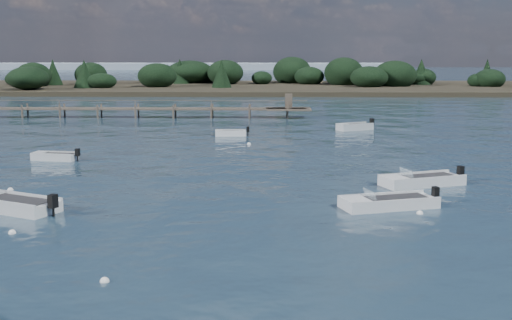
{
  "coord_description": "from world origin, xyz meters",
  "views": [
    {
      "loc": [
        1.63,
        -24.29,
        7.6
      ],
      "look_at": [
        0.94,
        14.0,
        1.0
      ],
      "focal_mm": 45.0,
      "sensor_mm": 36.0,
      "label": 1
    }
  ],
  "objects_px": {
    "dinghy_mid_grey": "(12,206)",
    "jetty": "(62,109)",
    "dinghy_mid_white_a": "(388,204)",
    "tender_far_grey_b": "(355,128)",
    "tender_far_white": "(231,134)",
    "tender_far_grey": "(55,158)",
    "dinghy_mid_white_b": "(422,182)"
  },
  "relations": [
    {
      "from": "dinghy_mid_grey",
      "to": "jetty",
      "type": "relative_size",
      "value": 0.08
    },
    {
      "from": "tender_far_grey",
      "to": "dinghy_mid_white_b",
      "type": "xyz_separation_m",
      "value": [
        23.63,
        -7.98,
        0.01
      ]
    },
    {
      "from": "dinghy_mid_white_b",
      "to": "jetty",
      "type": "bearing_deg",
      "value": 131.43
    },
    {
      "from": "tender_far_grey_b",
      "to": "tender_far_grey",
      "type": "xyz_separation_m",
      "value": [
        -23.23,
        -17.41,
        -0.04
      ]
    },
    {
      "from": "dinghy_mid_white_a",
      "to": "tender_far_grey",
      "type": "bearing_deg",
      "value": 147.41
    },
    {
      "from": "tender_far_grey_b",
      "to": "tender_far_grey",
      "type": "height_order",
      "value": "tender_far_grey_b"
    },
    {
      "from": "dinghy_mid_white_a",
      "to": "dinghy_mid_white_b",
      "type": "height_order",
      "value": "dinghy_mid_white_b"
    },
    {
      "from": "tender_far_white",
      "to": "dinghy_mid_white_a",
      "type": "bearing_deg",
      "value": -70.66
    },
    {
      "from": "tender_far_grey",
      "to": "dinghy_mid_white_a",
      "type": "bearing_deg",
      "value": -32.59
    },
    {
      "from": "tender_far_grey_b",
      "to": "dinghy_mid_grey",
      "type": "xyz_separation_m",
      "value": [
        -20.66,
        -31.5,
        -0.01
      ]
    },
    {
      "from": "dinghy_mid_grey",
      "to": "tender_far_white",
      "type": "bearing_deg",
      "value": 71.64
    },
    {
      "from": "tender_far_grey_b",
      "to": "jetty",
      "type": "height_order",
      "value": "jetty"
    },
    {
      "from": "tender_far_grey",
      "to": "dinghy_mid_white_a",
      "type": "distance_m",
      "value": 24.64
    },
    {
      "from": "tender_far_grey_b",
      "to": "tender_far_white",
      "type": "xyz_separation_m",
      "value": [
        -11.68,
        -4.44,
        -0.04
      ]
    },
    {
      "from": "tender_far_grey",
      "to": "jetty",
      "type": "bearing_deg",
      "value": 106.67
    },
    {
      "from": "dinghy_mid_grey",
      "to": "dinghy_mid_white_b",
      "type": "xyz_separation_m",
      "value": [
        21.06,
        6.11,
        -0.01
      ]
    },
    {
      "from": "tender_far_white",
      "to": "jetty",
      "type": "relative_size",
      "value": 0.05
    },
    {
      "from": "tender_far_grey",
      "to": "dinghy_mid_grey",
      "type": "relative_size",
      "value": 0.67
    },
    {
      "from": "dinghy_mid_white_a",
      "to": "dinghy_mid_grey",
      "type": "height_order",
      "value": "dinghy_mid_grey"
    },
    {
      "from": "tender_far_grey",
      "to": "dinghy_mid_white_a",
      "type": "xyz_separation_m",
      "value": [
        20.76,
        -13.27,
        0.0
      ]
    },
    {
      "from": "dinghy_mid_grey",
      "to": "tender_far_grey_b",
      "type": "bearing_deg",
      "value": 56.74
    },
    {
      "from": "dinghy_mid_white_b",
      "to": "jetty",
      "type": "distance_m",
      "value": 48.6
    },
    {
      "from": "dinghy_mid_white_b",
      "to": "jetty",
      "type": "xyz_separation_m",
      "value": [
        -32.15,
        36.44,
        0.82
      ]
    },
    {
      "from": "tender_far_grey_b",
      "to": "tender_far_white",
      "type": "height_order",
      "value": "tender_far_grey_b"
    },
    {
      "from": "tender_far_grey_b",
      "to": "dinghy_mid_white_b",
      "type": "bearing_deg",
      "value": -89.09
    },
    {
      "from": "dinghy_mid_grey",
      "to": "dinghy_mid_white_b",
      "type": "height_order",
      "value": "dinghy_mid_grey"
    },
    {
      "from": "dinghy_mid_white_a",
      "to": "jetty",
      "type": "distance_m",
      "value": 50.99
    },
    {
      "from": "tender_far_white",
      "to": "jetty",
      "type": "height_order",
      "value": "jetty"
    },
    {
      "from": "dinghy_mid_white_a",
      "to": "dinghy_mid_grey",
      "type": "relative_size",
      "value": 0.99
    },
    {
      "from": "tender_far_grey",
      "to": "dinghy_mid_white_b",
      "type": "bearing_deg",
      "value": -18.65
    },
    {
      "from": "dinghy_mid_white_b",
      "to": "tender_far_white",
      "type": "height_order",
      "value": "dinghy_mid_white_b"
    },
    {
      "from": "dinghy_mid_white_a",
      "to": "jetty",
      "type": "height_order",
      "value": "jetty"
    }
  ]
}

